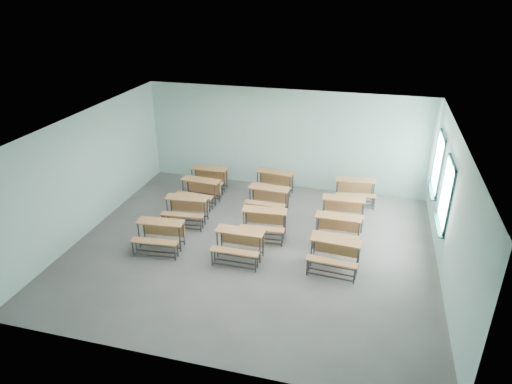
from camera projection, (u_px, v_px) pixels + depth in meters
The scene contains 13 objects.
room at pixel (256, 191), 10.97m from camera, with size 9.04×8.04×3.24m.
desk_unit_r0c0 at pixel (160, 232), 11.39m from camera, with size 1.24×0.88×0.73m.
desk_unit_r0c1 at pixel (239, 241), 10.98m from camera, with size 1.17×0.79×0.73m.
desk_unit_r0c2 at pixel (335, 251), 10.59m from camera, with size 1.23×0.87×0.73m.
desk_unit_r1c0 at pixel (186, 207), 12.64m from camera, with size 1.24×0.89×0.73m.
desk_unit_r1c1 at pixel (264, 220), 11.96m from camera, with size 1.23×0.87×0.73m.
desk_unit_r1c2 at pixel (338, 226), 11.64m from camera, with size 1.19×0.81×0.73m.
desk_unit_r2c0 at pixel (200, 188), 13.76m from camera, with size 1.24×0.89×0.73m.
desk_unit_r2c1 at pixel (268, 197), 13.23m from camera, with size 1.20×0.83×0.73m.
desk_unit_r2c2 at pixel (343, 207), 12.60m from camera, with size 1.20×0.83×0.73m.
desk_unit_r3c0 at pixel (208, 176), 14.59m from camera, with size 1.20×0.82×0.73m.
desk_unit_r3c1 at pixel (274, 180), 14.32m from camera, with size 1.25×0.90×0.73m.
desk_unit_r3c2 at pixel (355, 188), 13.76m from camera, with size 1.26×0.93×0.73m.
Camera 1 is at (2.62, -9.58, 6.24)m, focal length 32.00 mm.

